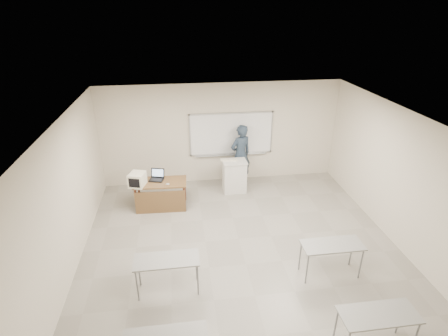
{
  "coord_description": "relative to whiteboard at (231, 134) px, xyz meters",
  "views": [
    {
      "loc": [
        -1.25,
        -5.67,
        4.96
      ],
      "look_at": [
        -0.16,
        2.2,
        1.23
      ],
      "focal_mm": 28.0,
      "sensor_mm": 36.0,
      "label": 1
    }
  ],
  "objects": [
    {
      "name": "floor",
      "position": [
        -0.3,
        -3.97,
        -1.49
      ],
      "size": [
        7.0,
        8.0,
        0.01
      ],
      "primitive_type": "cube",
      "color": "gray",
      "rests_on": "ground"
    },
    {
      "name": "whiteboard",
      "position": [
        0.0,
        0.0,
        0.0
      ],
      "size": [
        2.48,
        0.1,
        1.31
      ],
      "color": "white",
      "rests_on": "floor"
    },
    {
      "name": "crt_monitor",
      "position": [
        -2.65,
        -1.49,
        -0.56
      ],
      "size": [
        0.38,
        0.43,
        0.36
      ],
      "rotation": [
        0.0,
        0.0,
        -0.3
      ],
      "color": "#ECE6C8",
      "rests_on": "instructor_desk"
    },
    {
      "name": "presenter",
      "position": [
        0.24,
        -0.3,
        -0.55
      ],
      "size": [
        0.8,
        0.68,
        1.86
      ],
      "primitive_type": "imported",
      "rotation": [
        0.0,
        0.0,
        3.55
      ],
      "color": "black",
      "rests_on": "floor"
    },
    {
      "name": "podium",
      "position": [
        -0.02,
        -0.77,
        -1.0
      ],
      "size": [
        0.68,
        0.5,
        0.95
      ],
      "rotation": [
        0.0,
        0.0,
        0.03
      ],
      "color": "white",
      "rests_on": "floor"
    },
    {
      "name": "laptop",
      "position": [
        -2.2,
        -1.21,
        -0.67
      ],
      "size": [
        0.36,
        0.33,
        0.27
      ],
      "rotation": [
        0.0,
        0.0,
        -0.27
      ],
      "color": "black",
      "rests_on": "instructor_desk"
    },
    {
      "name": "mouse",
      "position": [
        -1.9,
        -1.57,
        -0.71
      ],
      "size": [
        0.11,
        0.09,
        0.04
      ],
      "primitive_type": "ellipsoid",
      "rotation": [
        0.0,
        0.0,
        0.35
      ],
      "color": "#AEB2B6",
      "rests_on": "instructor_desk"
    },
    {
      "name": "student_desks",
      "position": [
        -0.3,
        -5.32,
        -0.81
      ],
      "size": [
        4.4,
        2.2,
        0.73
      ],
      "color": "gray",
      "rests_on": "floor"
    },
    {
      "name": "instructor_desk",
      "position": [
        -2.1,
        -1.48,
        -0.95
      ],
      "size": [
        1.36,
        0.68,
        0.75
      ],
      "rotation": [
        0.0,
        0.0,
        -0.04
      ],
      "color": "brown",
      "rests_on": "floor"
    },
    {
      "name": "keyboard",
      "position": [
        -0.17,
        -0.69,
        -0.52
      ],
      "size": [
        0.49,
        0.2,
        0.03
      ],
      "primitive_type": "cube",
      "rotation": [
        0.0,
        0.0,
        -0.08
      ],
      "color": "#ECE6C8",
      "rests_on": "podium"
    }
  ]
}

